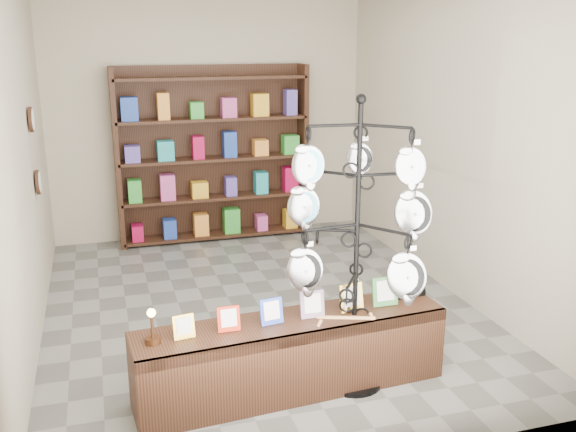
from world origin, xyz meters
The scene contains 6 objects.
ground centered at (0.00, 0.00, 0.00)m, with size 5.00×5.00×0.00m, color slate.
room_envelope centered at (0.00, 0.00, 1.85)m, with size 5.00×5.00×5.00m.
display_tree centered at (0.33, -1.60, 1.26)m, with size 1.21×1.21×2.19m.
front_shelf centered at (-0.14, -1.56, 0.29)m, with size 2.35×0.64×0.82m.
back_shelving centered at (0.00, 2.30, 1.03)m, with size 2.42×0.36×2.20m.
wall_clocks centered at (-1.97, 0.80, 1.50)m, with size 0.03×0.24×0.84m.
Camera 1 is at (-1.40, -5.64, 2.59)m, focal length 40.00 mm.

